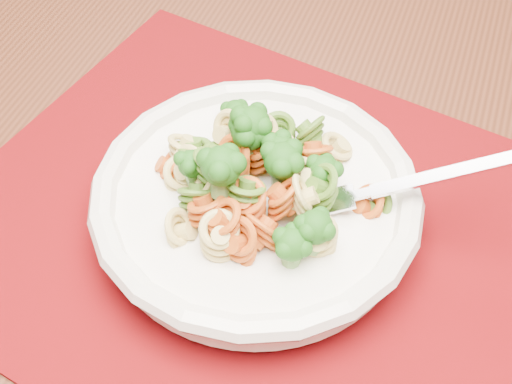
% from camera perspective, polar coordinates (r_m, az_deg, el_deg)
% --- Properties ---
extents(dining_table, '(1.36, 0.92, 0.76)m').
position_cam_1_polar(dining_table, '(0.68, 2.93, -5.16)').
color(dining_table, '#4D2515').
rests_on(dining_table, ground).
extents(placemat, '(0.55, 0.45, 0.00)m').
position_cam_1_polar(placemat, '(0.55, 1.63, -3.57)').
color(placemat, '#60040A').
rests_on(placemat, dining_table).
extents(pasta_bowl, '(0.25, 0.25, 0.05)m').
position_cam_1_polar(pasta_bowl, '(0.53, 0.00, -0.77)').
color(pasta_bowl, silver).
rests_on(pasta_bowl, placemat).
extents(pasta_broccoli_heap, '(0.21, 0.21, 0.06)m').
position_cam_1_polar(pasta_broccoli_heap, '(0.52, -0.00, 0.43)').
color(pasta_broccoli_heap, '#D0BF67').
rests_on(pasta_broccoli_heap, pasta_bowl).
extents(fork, '(0.18, 0.10, 0.08)m').
position_cam_1_polar(fork, '(0.52, 6.50, -0.63)').
color(fork, silver).
rests_on(fork, pasta_bowl).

